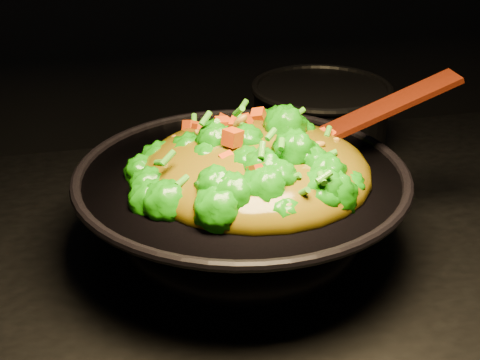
{
  "coord_description": "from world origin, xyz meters",
  "views": [
    {
      "loc": [
        -0.29,
        -0.77,
        1.44
      ],
      "look_at": [
        -0.1,
        0.04,
        1.01
      ],
      "focal_mm": 50.0,
      "sensor_mm": 36.0,
      "label": 1
    }
  ],
  "objects": [
    {
      "name": "spatula",
      "position": [
        0.08,
        0.06,
        1.08
      ],
      "size": [
        0.29,
        0.06,
        0.12
      ],
      "primitive_type": "cube",
      "rotation": [
        0.0,
        -0.38,
        -0.04
      ],
      "color": "#341908",
      "rests_on": "wok"
    },
    {
      "name": "back_pot",
      "position": [
        0.11,
        0.32,
        0.97
      ],
      "size": [
        0.29,
        0.29,
        0.14
      ],
      "primitive_type": "cylinder",
      "rotation": [
        0.0,
        0.0,
        -0.23
      ],
      "color": "black",
      "rests_on": "stovetop"
    },
    {
      "name": "wok",
      "position": [
        -0.1,
        0.03,
        0.96
      ],
      "size": [
        0.52,
        0.52,
        0.13
      ],
      "primitive_type": null,
      "rotation": [
        0.0,
        0.0,
        0.16
      ],
      "color": "black",
      "rests_on": "stovetop"
    },
    {
      "name": "stir_fry",
      "position": [
        -0.09,
        0.02,
        1.08
      ],
      "size": [
        0.42,
        0.42,
        0.11
      ],
      "primitive_type": null,
      "rotation": [
        0.0,
        0.0,
        -0.4
      ],
      "color": "#187D08",
      "rests_on": "wok"
    }
  ]
}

